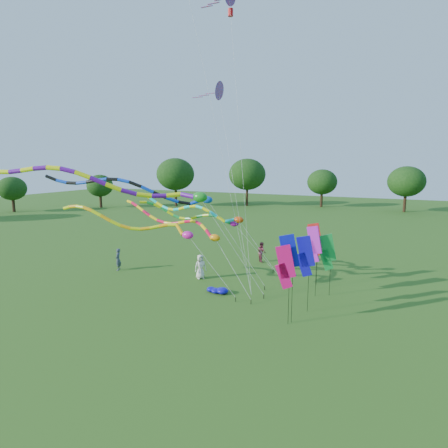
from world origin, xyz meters
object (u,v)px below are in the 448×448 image
at_px(tube_kite_orange, 141,224).
at_px(person_a, 200,267).
at_px(person_b, 118,259).
at_px(person_c, 262,252).
at_px(blue_nylon_heap, 216,290).
at_px(tube_kite_red, 181,224).

relative_size(tube_kite_orange, person_a, 6.64).
relative_size(person_a, person_b, 1.03).
bearing_deg(person_c, person_a, 115.53).
relative_size(tube_kite_orange, blue_nylon_heap, 8.71).
height_order(person_a, person_b, person_a).
relative_size(blue_nylon_heap, person_a, 0.76).
height_order(tube_kite_red, blue_nylon_heap, tube_kite_red).
height_order(person_a, person_c, person_a).
bearing_deg(tube_kite_red, person_b, -165.41).
xyz_separation_m(tube_kite_orange, blue_nylon_heap, (4.73, 1.74, -4.49)).
distance_m(blue_nylon_heap, person_c, 9.05).
height_order(tube_kite_red, person_b, tube_kite_red).
bearing_deg(tube_kite_red, person_c, 83.35).
distance_m(person_a, person_b, 7.26).
bearing_deg(tube_kite_orange, person_a, 54.53).
bearing_deg(person_a, tube_kite_red, -175.70).
distance_m(tube_kite_red, person_a, 3.77).
bearing_deg(blue_nylon_heap, person_b, 171.07).
bearing_deg(tube_kite_red, person_a, 70.84).
relative_size(tube_kite_red, person_c, 6.70).
distance_m(tube_kite_red, blue_nylon_heap, 5.53).
bearing_deg(blue_nylon_heap, person_a, 135.86).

